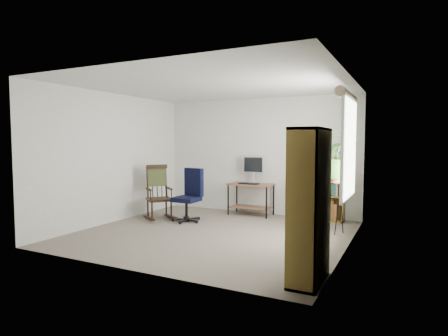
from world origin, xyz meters
The scene contains 18 objects.
floor centered at (0.00, 0.00, 0.00)m, with size 4.20×4.00×0.00m, color gray.
ceiling centered at (0.00, 0.00, 2.40)m, with size 4.20×4.00×0.00m, color silver.
wall_back centered at (0.00, 2.00, 1.20)m, with size 4.20×0.00×2.40m, color silver.
wall_front centered at (0.00, -2.00, 1.20)m, with size 4.20×0.00×2.40m, color silver.
wall_left centered at (-2.10, 0.00, 1.20)m, with size 0.00×4.00×2.40m, color silver.
wall_right centered at (2.10, 0.00, 1.20)m, with size 0.00×4.00×2.40m, color silver.
window centered at (2.06, 0.30, 1.40)m, with size 0.12×1.20×1.50m, color silver, non-canonical shape.
desk centered at (-0.03, 1.70, 0.32)m, with size 0.90×0.50×0.65m, color brown, non-canonical shape.
monitor centered at (-0.03, 1.84, 0.93)m, with size 0.46×0.16×0.56m, color silver, non-canonical shape.
keyboard centered at (-0.03, 1.58, 0.66)m, with size 0.40×0.15×0.03m, color black.
office_chair centered at (-0.87, 0.57, 0.51)m, with size 0.55×0.55×1.02m, color black, non-canonical shape.
rocking_chair centered at (-1.46, 0.52, 0.53)m, with size 0.55×0.92×1.07m, color black, non-canonical shape.
low_bookshelf centered at (1.33, 1.82, 0.48)m, with size 0.92×0.31×0.97m, color olive, non-canonical shape.
tall_bookshelf centered at (1.92, -1.42, 0.82)m, with size 0.31×0.72×1.65m, color olive, non-canonical shape.
plant_stand centered at (1.80, 0.89, 0.49)m, with size 0.27×0.27×0.98m, color black, non-canonical shape.
spider_plant centered at (1.80, 0.89, 1.64)m, with size 1.69×1.88×1.46m, color #346A25.
potted_plant_small centered at (1.61, 1.83, 1.02)m, with size 0.13×0.24×0.11m, color #346A25.
framed_picture centered at (1.33, 1.97, 1.34)m, with size 0.32×0.04×0.32m, color black, non-canonical shape.
Camera 1 is at (2.86, -5.34, 1.50)m, focal length 30.00 mm.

